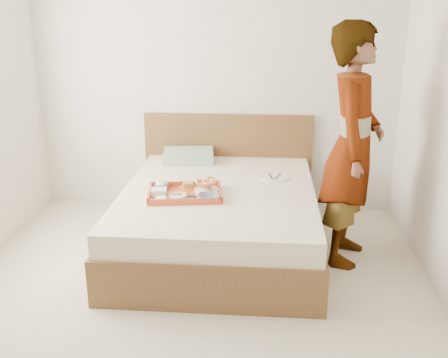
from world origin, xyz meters
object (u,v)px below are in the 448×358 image
dinner_plate (274,177)px  person (353,147)px  tray (185,193)px  bed (219,219)px

dinner_plate → person: bearing=-34.1°
person → tray: bearing=109.1°
tray → person: (1.28, 0.11, 0.37)m
person → dinner_plate: bearing=70.2°
bed → dinner_plate: (0.45, 0.32, 0.27)m
bed → tray: 0.43m
bed → tray: size_ratio=3.50×
dinner_plate → person: size_ratio=0.14×
bed → person: person is taller
bed → tray: (-0.25, -0.18, 0.29)m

